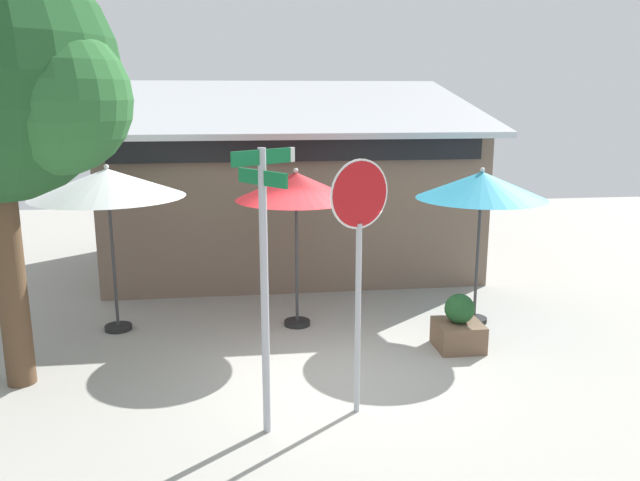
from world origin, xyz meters
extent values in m
cube|color=#9E9B93|center=(0.00, 0.00, -0.05)|extent=(28.00, 28.00, 0.10)
cube|color=#705B4C|center=(-0.13, 5.95, 1.59)|extent=(7.66, 4.84, 3.19)
cube|color=#B7BABF|center=(-0.13, 5.80, 3.61)|extent=(8.16, 5.46, 1.15)
cube|color=black|center=(-0.13, 3.48, 2.84)|extent=(7.06, 0.16, 0.44)
cylinder|color=#A8AAB2|center=(-1.03, -1.68, 1.65)|extent=(0.09, 0.09, 3.29)
cube|color=#116B38|center=(-1.03, -1.68, 3.19)|extent=(0.65, 0.50, 0.16)
cube|color=#116B38|center=(-1.03, -1.68, 2.97)|extent=(0.50, 0.65, 0.16)
cube|color=white|center=(-0.69, -1.43, 3.19)|extent=(0.07, 0.06, 0.16)
cylinder|color=#A8AAB2|center=(0.09, -1.34, 1.19)|extent=(0.07, 0.07, 2.38)
cylinder|color=white|center=(0.09, -1.34, 2.72)|extent=(0.74, 0.36, 0.81)
cylinder|color=red|center=(0.09, -1.34, 2.72)|extent=(0.70, 0.35, 0.76)
cylinder|color=black|center=(-3.35, 1.92, 0.04)|extent=(0.44, 0.44, 0.08)
cylinder|color=#333335|center=(-3.35, 1.92, 1.15)|extent=(0.05, 0.05, 2.30)
cone|color=white|center=(-3.35, 1.92, 2.47)|extent=(2.43, 2.43, 0.45)
sphere|color=silver|center=(-3.35, 1.92, 2.73)|extent=(0.08, 0.08, 0.08)
cylinder|color=black|center=(-0.36, 1.76, 0.04)|extent=(0.44, 0.44, 0.08)
cylinder|color=#333335|center=(-0.36, 1.76, 1.11)|extent=(0.05, 0.05, 2.22)
cone|color=#B21E23|center=(-0.36, 1.76, 2.39)|extent=(1.99, 1.99, 0.45)
sphere|color=silver|center=(-0.36, 1.76, 2.64)|extent=(0.08, 0.08, 0.08)
cylinder|color=black|center=(2.69, 1.52, 0.04)|extent=(0.44, 0.44, 0.08)
cylinder|color=#333335|center=(2.69, 1.52, 1.10)|extent=(0.05, 0.05, 2.21)
cone|color=#2D99BC|center=(2.69, 1.52, 2.38)|extent=(2.15, 2.15, 0.45)
sphere|color=silver|center=(2.69, 1.52, 2.64)|extent=(0.08, 0.08, 0.08)
cylinder|color=brown|center=(-4.29, 0.02, 1.45)|extent=(0.38, 0.38, 2.89)
sphere|color=#28602D|center=(-3.41, -0.38, 3.77)|extent=(1.80, 1.80, 1.80)
cube|color=brown|center=(2.02, 0.43, 0.21)|extent=(0.69, 0.69, 0.42)
sphere|color=#1E4C23|center=(2.02, 0.43, 0.64)|extent=(0.46, 0.46, 0.46)
camera|label=1|loc=(-1.28, -8.44, 3.84)|focal=35.64mm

